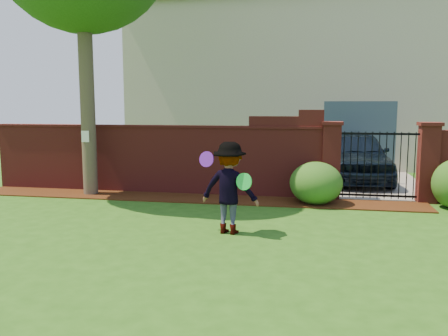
% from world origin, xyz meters
% --- Properties ---
extents(ground, '(80.00, 80.00, 0.01)m').
position_xyz_m(ground, '(0.00, 0.00, -0.01)').
color(ground, '#245214').
rests_on(ground, ground).
extents(mulch_bed, '(11.10, 1.08, 0.03)m').
position_xyz_m(mulch_bed, '(-0.95, 3.34, 0.01)').
color(mulch_bed, black).
rests_on(mulch_bed, ground).
extents(brick_wall, '(8.70, 0.31, 2.16)m').
position_xyz_m(brick_wall, '(-2.01, 4.00, 0.93)').
color(brick_wall, maroon).
rests_on(brick_wall, ground).
extents(pillar_left, '(0.50, 0.50, 1.88)m').
position_xyz_m(pillar_left, '(2.40, 4.00, 0.96)').
color(pillar_left, maroon).
rests_on(pillar_left, ground).
extents(pillar_right, '(0.50, 0.50, 1.88)m').
position_xyz_m(pillar_right, '(4.60, 4.00, 0.96)').
color(pillar_right, maroon).
rests_on(pillar_right, ground).
extents(iron_gate, '(1.78, 0.03, 1.60)m').
position_xyz_m(iron_gate, '(3.50, 4.00, 0.85)').
color(iron_gate, black).
rests_on(iron_gate, ground).
extents(driveway, '(3.20, 8.00, 0.01)m').
position_xyz_m(driveway, '(3.50, 8.00, 0.01)').
color(driveway, gray).
rests_on(driveway, ground).
extents(house, '(12.40, 6.40, 6.30)m').
position_xyz_m(house, '(1.00, 12.00, 3.16)').
color(house, beige).
rests_on(house, ground).
extents(car, '(2.10, 4.58, 1.52)m').
position_xyz_m(car, '(3.22, 6.71, 0.76)').
color(car, black).
rests_on(car, ground).
extents(paper_notice, '(0.20, 0.01, 0.28)m').
position_xyz_m(paper_notice, '(-3.60, 3.21, 1.50)').
color(paper_notice, white).
rests_on(paper_notice, tree).
extents(shrub_left, '(1.21, 1.21, 0.99)m').
position_xyz_m(shrub_left, '(2.05, 3.28, 0.49)').
color(shrub_left, '#1B5319').
rests_on(shrub_left, ground).
extents(man, '(1.15, 0.79, 1.64)m').
position_xyz_m(man, '(0.51, 0.50, 0.82)').
color(man, gray).
rests_on(man, ground).
extents(frisbee_purple, '(0.29, 0.15, 0.28)m').
position_xyz_m(frisbee_purple, '(0.11, 0.52, 1.32)').
color(frisbee_purple, '#6A1DB6').
rests_on(frisbee_purple, man).
extents(frisbee_green, '(0.30, 0.18, 0.30)m').
position_xyz_m(frisbee_green, '(0.82, 0.28, 0.98)').
color(frisbee_green, green).
rests_on(frisbee_green, man).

